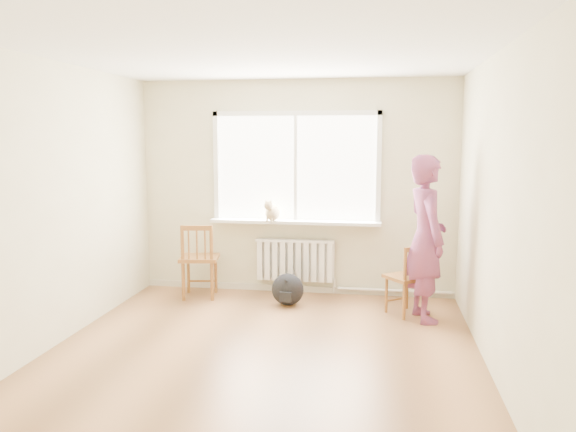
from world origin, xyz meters
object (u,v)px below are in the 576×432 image
at_px(chair_left, 199,261).
at_px(person, 426,238).
at_px(chair_right, 409,280).
at_px(cat, 272,212).
at_px(backpack, 288,289).

distance_m(chair_left, person, 2.76).
bearing_deg(chair_right, person, 107.38).
bearing_deg(person, chair_right, 40.24).
relative_size(cat, backpack, 1.10).
bearing_deg(cat, backpack, -45.47).
distance_m(chair_left, cat, 1.09).
xyz_separation_m(chair_left, backpack, (1.14, -0.14, -0.28)).
relative_size(chair_right, person, 0.45).
bearing_deg(person, chair_left, 66.15).
bearing_deg(backpack, cat, 122.08).
distance_m(person, backpack, 1.73).
distance_m(chair_right, backpack, 1.42).
bearing_deg(chair_right, chair_left, -44.78).
height_order(chair_left, person, person).
relative_size(person, cat, 4.28).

